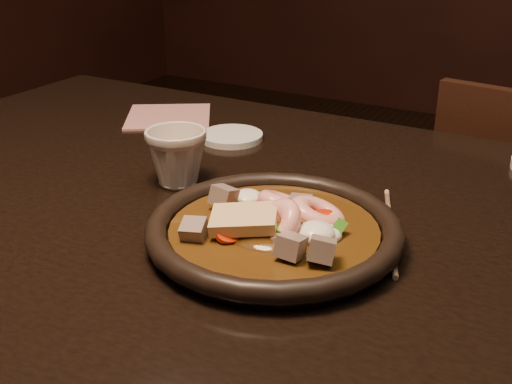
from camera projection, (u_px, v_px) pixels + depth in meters
The scene contains 8 objects.
table at pixel (302, 277), 0.84m from camera, with size 1.60×0.90×0.75m.
plate at pixel (274, 231), 0.76m from camera, with size 0.31×0.31×0.03m.
stirfry at pixel (277, 226), 0.76m from camera, with size 0.20×0.19×0.07m.
soy_dish at pixel (266, 250), 0.74m from camera, with size 0.10×0.10×0.01m, color silver.
saucer_left at pixel (232, 136), 1.10m from camera, with size 0.11×0.11×0.01m, color silver.
tea_cup at pixel (177, 156), 0.91m from camera, with size 0.09×0.08×0.09m, color beige.
chopsticks at pixel (391, 229), 0.79m from camera, with size 0.09×0.22×0.01m.
napkin at pixel (169, 117), 1.21m from camera, with size 0.15×0.15×0.00m, color #A96869.
Camera 1 is at (0.30, -0.66, 1.12)m, focal length 45.00 mm.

